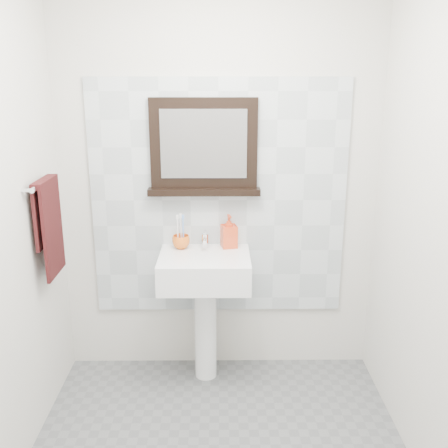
# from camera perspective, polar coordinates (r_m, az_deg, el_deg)

# --- Properties ---
(back_wall) EXTENTS (2.00, 0.01, 2.50)m
(back_wall) POSITION_cam_1_polar(r_m,az_deg,el_deg) (3.29, -0.59, 4.38)
(back_wall) COLOR silver
(back_wall) RESTS_ON ground
(front_wall) EXTENTS (2.00, 0.01, 2.50)m
(front_wall) POSITION_cam_1_polar(r_m,az_deg,el_deg) (1.23, -0.77, -17.52)
(front_wall) COLOR silver
(front_wall) RESTS_ON ground
(splashback) EXTENTS (1.60, 0.02, 1.50)m
(splashback) POSITION_cam_1_polar(r_m,az_deg,el_deg) (3.30, -0.59, 2.64)
(splashback) COLOR silver
(splashback) RESTS_ON back_wall
(pedestal_sink) EXTENTS (0.55, 0.44, 0.96)m
(pedestal_sink) POSITION_cam_1_polar(r_m,az_deg,el_deg) (3.25, -2.11, -6.42)
(pedestal_sink) COLOR white
(pedestal_sink) RESTS_ON ground
(toothbrush_cup) EXTENTS (0.14, 0.14, 0.09)m
(toothbrush_cup) POSITION_cam_1_polar(r_m,az_deg,el_deg) (3.29, -4.70, -1.95)
(toothbrush_cup) COLOR orange
(toothbrush_cup) RESTS_ON pedestal_sink
(toothbrushes) EXTENTS (0.05, 0.04, 0.21)m
(toothbrushes) POSITION_cam_1_polar(r_m,az_deg,el_deg) (3.27, -4.74, -0.62)
(toothbrushes) COLOR white
(toothbrushes) RESTS_ON toothbrush_cup
(soap_dispenser) EXTENTS (0.11, 0.11, 0.21)m
(soap_dispenser) POSITION_cam_1_polar(r_m,az_deg,el_deg) (3.29, 0.55, -0.78)
(soap_dispenser) COLOR red
(soap_dispenser) RESTS_ON pedestal_sink
(framed_mirror) EXTENTS (0.69, 0.11, 0.59)m
(framed_mirror) POSITION_cam_1_polar(r_m,az_deg,el_deg) (3.22, -2.21, 8.15)
(framed_mirror) COLOR black
(framed_mirror) RESTS_ON back_wall
(towel_bar) EXTENTS (0.07, 0.40, 0.03)m
(towel_bar) POSITION_cam_1_polar(r_m,az_deg,el_deg) (3.01, -19.03, 4.27)
(towel_bar) COLOR silver
(towel_bar) RESTS_ON left_wall
(hand_towel) EXTENTS (0.06, 0.30, 0.55)m
(hand_towel) POSITION_cam_1_polar(r_m,az_deg,el_deg) (3.05, -18.54, 0.42)
(hand_towel) COLOR black
(hand_towel) RESTS_ON towel_bar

